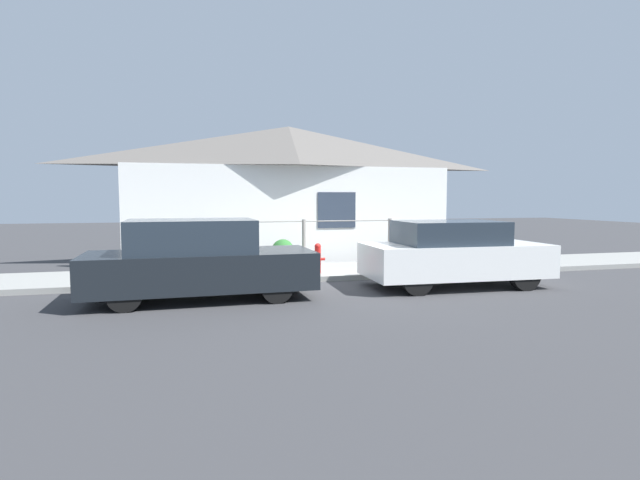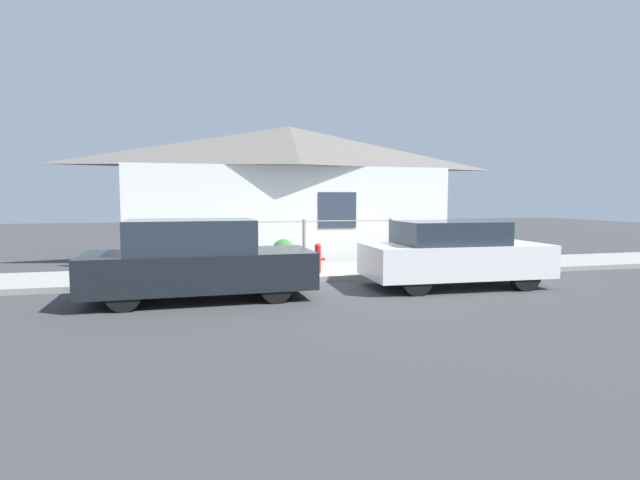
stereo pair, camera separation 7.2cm
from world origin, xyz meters
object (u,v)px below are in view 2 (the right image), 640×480
(car_right, at_px, (453,254))
(potted_plant_near_hydrant, at_px, (283,251))
(car_left, at_px, (198,261))
(fire_hydrant, at_px, (318,258))

(car_right, relative_size, potted_plant_near_hydrant, 5.55)
(car_left, distance_m, fire_hydrant, 3.22)
(potted_plant_near_hydrant, bearing_deg, car_right, -46.78)
(car_left, bearing_deg, car_right, -1.08)
(car_left, height_order, potted_plant_near_hydrant, car_left)
(car_right, xyz_separation_m, potted_plant_near_hydrant, (-2.99, 3.18, -0.18))
(fire_hydrant, bearing_deg, potted_plant_near_hydrant, 110.89)
(potted_plant_near_hydrant, bearing_deg, fire_hydrant, -69.11)
(car_right, bearing_deg, fire_hydrant, 146.26)
(car_left, bearing_deg, fire_hydrant, 32.14)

